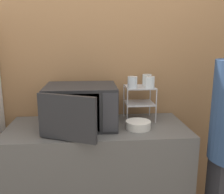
% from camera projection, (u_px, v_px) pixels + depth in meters
% --- Properties ---
extents(wall_back, '(8.00, 0.06, 2.60)m').
position_uv_depth(wall_back, '(96.00, 75.00, 2.29)').
color(wall_back, '#9E7047').
rests_on(wall_back, ground_plane).
extents(counter, '(1.45, 0.64, 0.93)m').
position_uv_depth(counter, '(98.00, 178.00, 2.12)').
color(counter, '#595654').
rests_on(counter, ground_plane).
extents(microwave, '(0.57, 0.64, 0.33)m').
position_uv_depth(microwave, '(81.00, 106.00, 1.98)').
color(microwave, '#262628').
rests_on(microwave, counter).
extents(dish_rack, '(0.25, 0.23, 0.29)m').
position_uv_depth(dish_rack, '(139.00, 96.00, 2.15)').
color(dish_rack, '#B2B2B7').
rests_on(dish_rack, counter).
extents(glass_front_left, '(0.08, 0.08, 0.10)m').
position_uv_depth(glass_front_left, '(132.00, 82.00, 2.05)').
color(glass_front_left, silver).
rests_on(glass_front_left, dish_rack).
extents(glass_back_right, '(0.08, 0.08, 0.10)m').
position_uv_depth(glass_back_right, '(147.00, 80.00, 2.19)').
color(glass_back_right, silver).
rests_on(glass_back_right, dish_rack).
extents(glass_front_right, '(0.08, 0.08, 0.10)m').
position_uv_depth(glass_front_right, '(150.00, 82.00, 2.06)').
color(glass_front_right, silver).
rests_on(glass_front_right, dish_rack).
extents(bowl, '(0.20, 0.20, 0.06)m').
position_uv_depth(bowl, '(138.00, 125.00, 1.96)').
color(bowl, silver).
rests_on(bowl, counter).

